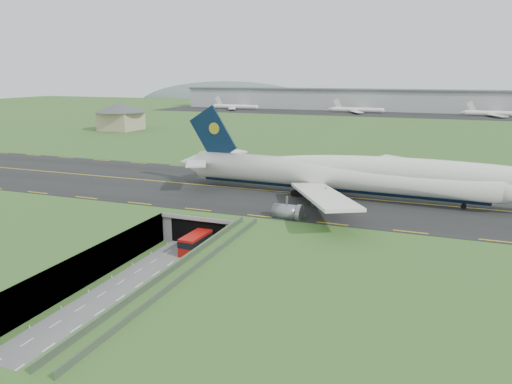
% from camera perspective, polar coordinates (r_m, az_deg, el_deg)
% --- Properties ---
extents(ground, '(900.00, 900.00, 0.00)m').
position_cam_1_polar(ground, '(94.25, -8.81, -7.56)').
color(ground, '#3C6126').
rests_on(ground, ground).
extents(airfield_deck, '(800.00, 800.00, 6.00)m').
position_cam_1_polar(airfield_deck, '(93.22, -8.88, -5.84)').
color(airfield_deck, gray).
rests_on(airfield_deck, ground).
extents(trench_road, '(12.00, 75.00, 0.20)m').
position_cam_1_polar(trench_road, '(88.25, -11.21, -9.09)').
color(trench_road, slate).
rests_on(trench_road, ground).
extents(taxiway, '(800.00, 44.00, 0.18)m').
position_cam_1_polar(taxiway, '(120.96, -1.28, 0.36)').
color(taxiway, black).
rests_on(taxiway, airfield_deck).
extents(tunnel_portal, '(17.00, 22.30, 6.00)m').
position_cam_1_polar(tunnel_portal, '(107.23, -4.51, -2.93)').
color(tunnel_portal, gray).
rests_on(tunnel_portal, ground).
extents(guideway, '(3.00, 53.00, 7.05)m').
position_cam_1_polar(guideway, '(71.81, -8.73, -9.88)').
color(guideway, '#A8A8A3').
rests_on(guideway, ground).
extents(jumbo_jet, '(96.98, 61.91, 20.50)m').
position_cam_1_polar(jumbo_jet, '(112.27, 12.36, 1.85)').
color(jumbo_jet, white).
rests_on(jumbo_jet, ground).
extents(shuttle_tram, '(3.61, 8.83, 3.53)m').
position_cam_1_polar(shuttle_tram, '(96.59, -6.81, -5.74)').
color(shuttle_tram, '#AF100B').
rests_on(shuttle_tram, ground).
extents(service_building, '(25.12, 25.12, 13.31)m').
position_cam_1_polar(service_building, '(253.26, -15.21, 8.61)').
color(service_building, tan).
rests_on(service_building, ground).
extents(cargo_terminal, '(320.00, 67.00, 15.60)m').
position_cam_1_polar(cargo_terminal, '(378.77, 14.11, 10.17)').
color(cargo_terminal, '#B2B2B2').
rests_on(cargo_terminal, ground).
extents(distant_hills, '(700.00, 91.00, 60.00)m').
position_cam_1_polar(distant_hills, '(508.07, 23.10, 8.24)').
color(distant_hills, slate).
rests_on(distant_hills, ground).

